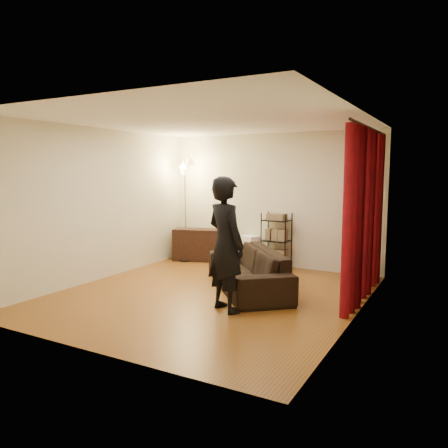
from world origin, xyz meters
The scene contains 14 objects.
floor centered at (0.00, 0.00, 0.00)m, with size 5.00×5.00×0.00m, color brown.
ceiling centered at (0.00, 0.00, 2.70)m, with size 5.00×5.00×0.00m, color white.
wall_back centered at (0.00, 2.50, 1.35)m, with size 5.00×5.00×0.00m, color beige.
wall_front centered at (0.00, -2.50, 1.35)m, with size 5.00×5.00×0.00m, color beige.
wall_left centered at (-2.25, 0.00, 1.35)m, with size 5.00×5.00×0.00m, color beige.
wall_right centered at (2.25, 0.00, 1.35)m, with size 5.00×5.00×0.00m, color beige.
curtain_rod centered at (2.15, 1.12, 2.58)m, with size 0.04×0.04×2.65m, color black.
curtain centered at (2.13, 1.12, 1.28)m, with size 0.22×2.65×2.55m, color maroon, non-canonical shape.
sofa centered at (0.39, 0.56, 0.34)m, with size 2.30×0.90×0.67m, color black.
person centered at (0.60, -0.55, 0.94)m, with size 0.68×0.45×1.87m, color black.
media_cabinet centered at (-1.53, 2.23, 0.35)m, with size 1.18×0.44×0.69m, color black.
storage_boxes centered at (-0.40, 2.31, 0.31)m, with size 0.37×0.30×0.62m, color white, non-canonical shape.
wire_shelf centered at (0.21, 2.28, 0.56)m, with size 0.51×0.36×1.12m, color black, non-canonical shape.
floor_lamp centered at (-1.80, 2.03, 1.09)m, with size 0.39×0.39×2.19m, color silver, non-canonical shape.
Camera 1 is at (3.44, -5.77, 1.94)m, focal length 35.00 mm.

